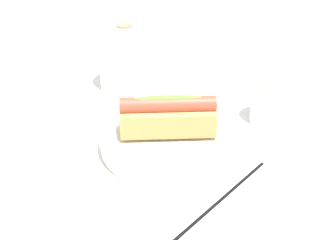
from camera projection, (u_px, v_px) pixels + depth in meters
ground_plane at (156, 152)px, 0.70m from camera, size 2.40×2.40×0.00m
serving_bowl at (168, 138)px, 0.70m from camera, size 0.23×0.23×0.03m
hotdog_front at (168, 116)px, 0.68m from camera, size 0.16×0.10×0.06m
water_glass at (271, 100)px, 0.76m from camera, size 0.07×0.07×0.09m
paper_towel_roll at (126, 58)px, 0.87m from camera, size 0.11×0.11×0.13m
chopstick_near at (222, 198)px, 0.60m from camera, size 0.20×0.10×0.01m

